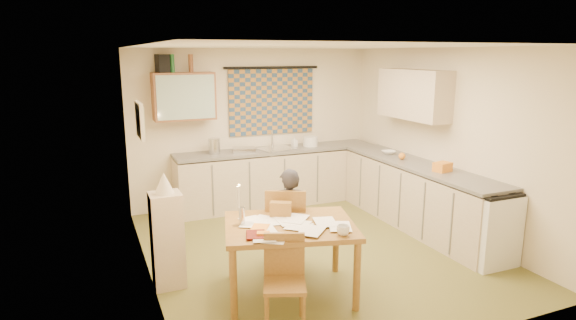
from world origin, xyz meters
name	(u,v)px	position (x,y,z in m)	size (l,w,h in m)	color
floor	(314,250)	(0.00, 0.00, -0.01)	(4.00, 4.50, 0.02)	brown
ceiling	(316,46)	(0.00, 0.00, 2.51)	(4.00, 4.50, 0.02)	white
wall_back	(254,127)	(0.00, 2.26, 1.25)	(4.00, 0.02, 2.50)	beige
wall_front	(442,206)	(0.00, -2.26, 1.25)	(4.00, 0.02, 2.50)	beige
wall_left	(143,168)	(-2.01, 0.00, 1.25)	(0.02, 4.50, 2.50)	beige
wall_right	(447,141)	(2.01, 0.00, 1.25)	(0.02, 4.50, 2.50)	beige
window_blind	(272,102)	(0.30, 2.22, 1.65)	(1.45, 0.03, 1.05)	navy
curtain_rod	(272,68)	(0.30, 2.20, 2.20)	(0.04, 0.04, 1.60)	black
wall_cabinet	(184,96)	(-1.15, 2.08, 1.80)	(0.90, 0.34, 0.70)	brown
wall_cabinet_glass	(186,97)	(-1.15, 1.91, 1.80)	(0.84, 0.02, 0.64)	#99B2A5
upper_cabinet_right	(414,94)	(1.83, 0.55, 1.85)	(0.34, 1.30, 0.70)	tan
framed_print	(140,120)	(-1.97, 0.40, 1.70)	(0.04, 0.50, 0.40)	beige
print_canvas	(142,120)	(-1.95, 0.40, 1.70)	(0.01, 0.42, 0.32)	beige
counter_back	(278,177)	(0.29, 1.95, 0.45)	(3.30, 0.62, 0.92)	tan
counter_right	(418,196)	(1.70, 0.16, 0.45)	(0.62, 2.95, 0.92)	tan
stove	(487,227)	(1.70, -1.12, 0.44)	(0.57, 0.57, 0.88)	white
sink	(276,151)	(0.27, 1.95, 0.88)	(0.55, 0.45, 0.10)	silver
tap	(272,139)	(0.27, 2.13, 1.06)	(0.03, 0.03, 0.28)	silver
dish_rack	(244,150)	(-0.28, 1.95, 0.95)	(0.35, 0.30, 0.06)	silver
kettle	(214,146)	(-0.75, 1.95, 1.04)	(0.18, 0.18, 0.24)	silver
mixing_bowl	(310,141)	(0.87, 1.95, 1.00)	(0.24, 0.24, 0.16)	white
soap_bottle	(294,142)	(0.61, 2.00, 1.01)	(0.09, 0.09, 0.17)	white
bowl	(389,152)	(1.70, 0.91, 0.94)	(0.24, 0.24, 0.05)	white
orange_bag	(443,167)	(1.70, -0.30, 0.98)	(0.22, 0.16, 0.12)	orange
fruit_orange	(402,156)	(1.65, 0.50, 0.97)	(0.10, 0.10, 0.10)	orange
speaker	(162,63)	(-1.44, 2.08, 2.28)	(0.16, 0.20, 0.26)	black
bottle_green	(172,63)	(-1.30, 2.08, 2.28)	(0.07, 0.07, 0.26)	#195926
bottle_brown	(191,63)	(-1.03, 2.08, 2.28)	(0.07, 0.07, 0.26)	brown
dining_table	(290,258)	(-0.72, -0.91, 0.38)	(1.50, 1.28, 0.75)	brown
chair_far	(286,244)	(-0.54, -0.37, 0.30)	(0.59, 0.59, 0.98)	brown
chair_near	(285,299)	(-1.00, -1.45, 0.26)	(0.48, 0.48, 0.83)	brown
person	(289,220)	(-0.52, -0.42, 0.60)	(0.51, 0.42, 1.19)	black
shelf_stand	(167,240)	(-1.84, -0.27, 0.51)	(0.32, 0.30, 1.02)	tan
lampshade	(164,183)	(-1.84, -0.27, 1.13)	(0.20, 0.20, 0.22)	beige
letter_rack	(281,209)	(-0.72, -0.68, 0.83)	(0.22, 0.10, 0.16)	brown
mug	(343,230)	(-0.38, -1.39, 0.80)	(0.17, 0.17, 0.10)	white
magazine	(246,235)	(-1.23, -1.06, 0.76)	(0.24, 0.28, 0.02)	maroon
book	(252,228)	(-1.12, -0.89, 0.76)	(0.26, 0.27, 0.02)	orange
orange_box	(263,234)	(-1.08, -1.12, 0.77)	(0.12, 0.08, 0.04)	orange
eyeglasses	(311,233)	(-0.64, -1.24, 0.76)	(0.13, 0.04, 0.02)	black
candle_holder	(242,216)	(-1.17, -0.75, 0.84)	(0.06, 0.06, 0.18)	silver
candle	(238,197)	(-1.20, -0.75, 1.04)	(0.02, 0.02, 0.22)	white
candle_flame	(239,185)	(-1.19, -0.75, 1.16)	(0.02, 0.02, 0.02)	#FFCC66
papers	(286,225)	(-0.78, -0.96, 0.76)	(1.08, 0.87, 0.02)	white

